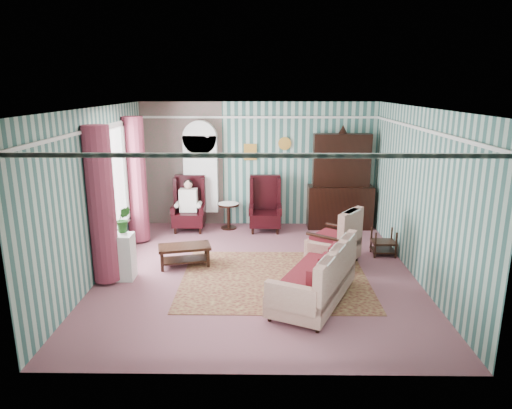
{
  "coord_description": "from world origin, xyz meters",
  "views": [
    {
      "loc": [
        0.07,
        -7.62,
        3.24
      ],
      "look_at": [
        -0.03,
        0.6,
        1.1
      ],
      "focal_mm": 32.0,
      "sensor_mm": 36.0,
      "label": 1
    }
  ],
  "objects_px": {
    "sofa": "(314,270)",
    "seated_woman": "(189,206)",
    "wingback_left": "(189,204)",
    "wingback_right": "(265,204)",
    "floral_armchair": "(334,237)",
    "coffee_table": "(185,256)",
    "plant_stand": "(118,257)",
    "dresser_hutch": "(341,178)",
    "nest_table": "(383,242)",
    "bookcase": "(201,180)",
    "round_side_table": "(229,216)"
  },
  "relations": [
    {
      "from": "round_side_table",
      "to": "plant_stand",
      "type": "bearing_deg",
      "value": -120.38
    },
    {
      "from": "round_side_table",
      "to": "plant_stand",
      "type": "distance_m",
      "value": 3.36
    },
    {
      "from": "bookcase",
      "to": "nest_table",
      "type": "distance_m",
      "value": 4.37
    },
    {
      "from": "wingback_left",
      "to": "plant_stand",
      "type": "bearing_deg",
      "value": -106.22
    },
    {
      "from": "plant_stand",
      "to": "wingback_right",
      "type": "bearing_deg",
      "value": 47.16
    },
    {
      "from": "dresser_hutch",
      "to": "wingback_left",
      "type": "height_order",
      "value": "dresser_hutch"
    },
    {
      "from": "dresser_hutch",
      "to": "round_side_table",
      "type": "height_order",
      "value": "dresser_hutch"
    },
    {
      "from": "sofa",
      "to": "floral_armchair",
      "type": "bearing_deg",
      "value": 6.12
    },
    {
      "from": "wingback_left",
      "to": "nest_table",
      "type": "relative_size",
      "value": 2.31
    },
    {
      "from": "round_side_table",
      "to": "coffee_table",
      "type": "relative_size",
      "value": 0.64
    },
    {
      "from": "wingback_right",
      "to": "wingback_left",
      "type": "bearing_deg",
      "value": 180.0
    },
    {
      "from": "seated_woman",
      "to": "floral_armchair",
      "type": "relative_size",
      "value": 1.17
    },
    {
      "from": "dresser_hutch",
      "to": "seated_woman",
      "type": "relative_size",
      "value": 2.0
    },
    {
      "from": "round_side_table",
      "to": "plant_stand",
      "type": "height_order",
      "value": "plant_stand"
    },
    {
      "from": "bookcase",
      "to": "wingback_right",
      "type": "height_order",
      "value": "bookcase"
    },
    {
      "from": "seated_woman",
      "to": "round_side_table",
      "type": "bearing_deg",
      "value": 9.46
    },
    {
      "from": "bookcase",
      "to": "nest_table",
      "type": "bearing_deg",
      "value": -26.92
    },
    {
      "from": "plant_stand",
      "to": "sofa",
      "type": "bearing_deg",
      "value": -14.36
    },
    {
      "from": "sofa",
      "to": "coffee_table",
      "type": "bearing_deg",
      "value": 81.92
    },
    {
      "from": "dresser_hutch",
      "to": "round_side_table",
      "type": "bearing_deg",
      "value": -177.36
    },
    {
      "from": "wingback_right",
      "to": "nest_table",
      "type": "bearing_deg",
      "value": -33.75
    },
    {
      "from": "floral_armchair",
      "to": "coffee_table",
      "type": "distance_m",
      "value": 2.8
    },
    {
      "from": "seated_woman",
      "to": "coffee_table",
      "type": "bearing_deg",
      "value": -83.46
    },
    {
      "from": "sofa",
      "to": "floral_armchair",
      "type": "xyz_separation_m",
      "value": [
        0.55,
        1.63,
        -0.03
      ]
    },
    {
      "from": "bookcase",
      "to": "dresser_hutch",
      "type": "relative_size",
      "value": 0.95
    },
    {
      "from": "wingback_left",
      "to": "coffee_table",
      "type": "height_order",
      "value": "wingback_left"
    },
    {
      "from": "sofa",
      "to": "bookcase",
      "type": "bearing_deg",
      "value": 53.96
    },
    {
      "from": "seated_woman",
      "to": "sofa",
      "type": "height_order",
      "value": "seated_woman"
    },
    {
      "from": "plant_stand",
      "to": "floral_armchair",
      "type": "relative_size",
      "value": 0.79
    },
    {
      "from": "seated_woman",
      "to": "floral_armchair",
      "type": "xyz_separation_m",
      "value": [
        3.02,
        -1.95,
        -0.08
      ]
    },
    {
      "from": "nest_table",
      "to": "plant_stand",
      "type": "relative_size",
      "value": 0.68
    },
    {
      "from": "seated_woman",
      "to": "wingback_left",
      "type": "bearing_deg",
      "value": 0.0
    },
    {
      "from": "dresser_hutch",
      "to": "round_side_table",
      "type": "distance_m",
      "value": 2.75
    },
    {
      "from": "bookcase",
      "to": "dresser_hutch",
      "type": "xyz_separation_m",
      "value": [
        3.25,
        -0.12,
        0.06
      ]
    },
    {
      "from": "wingback_left",
      "to": "wingback_right",
      "type": "height_order",
      "value": "same"
    },
    {
      "from": "plant_stand",
      "to": "dresser_hutch",
      "type": "bearing_deg",
      "value": 35.08
    },
    {
      "from": "dresser_hutch",
      "to": "wingback_right",
      "type": "distance_m",
      "value": 1.86
    },
    {
      "from": "round_side_table",
      "to": "floral_armchair",
      "type": "height_order",
      "value": "floral_armchair"
    },
    {
      "from": "wingback_left",
      "to": "floral_armchair",
      "type": "bearing_deg",
      "value": -32.91
    },
    {
      "from": "wingback_left",
      "to": "floral_armchair",
      "type": "height_order",
      "value": "wingback_left"
    },
    {
      "from": "dresser_hutch",
      "to": "coffee_table",
      "type": "xyz_separation_m",
      "value": [
        -3.25,
        -2.42,
        -0.98
      ]
    },
    {
      "from": "wingback_left",
      "to": "sofa",
      "type": "height_order",
      "value": "wingback_left"
    },
    {
      "from": "round_side_table",
      "to": "sofa",
      "type": "height_order",
      "value": "sofa"
    },
    {
      "from": "dresser_hutch",
      "to": "floral_armchair",
      "type": "bearing_deg",
      "value": -102.19
    },
    {
      "from": "round_side_table",
      "to": "coffee_table",
      "type": "height_order",
      "value": "round_side_table"
    },
    {
      "from": "wingback_left",
      "to": "seated_woman",
      "type": "height_order",
      "value": "wingback_left"
    },
    {
      "from": "nest_table",
      "to": "plant_stand",
      "type": "distance_m",
      "value": 5.02
    },
    {
      "from": "nest_table",
      "to": "seated_woman",
      "type": "bearing_deg",
      "value": 159.15
    },
    {
      "from": "seated_woman",
      "to": "nest_table",
      "type": "height_order",
      "value": "seated_woman"
    },
    {
      "from": "sofa",
      "to": "seated_woman",
      "type": "bearing_deg",
      "value": 59.34
    }
  ]
}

